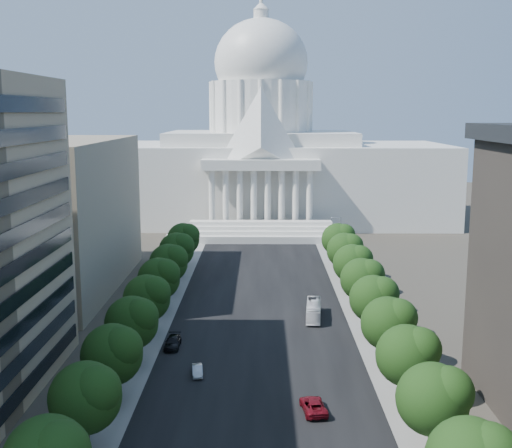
{
  "coord_description": "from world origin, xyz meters",
  "views": [
    {
      "loc": [
        0.32,
        -26.21,
        35.42
      ],
      "look_at": [
        -0.68,
        82.24,
        16.4
      ],
      "focal_mm": 45.0,
      "sensor_mm": 36.0,
      "label": 1
    }
  ],
  "objects_px": {
    "city_bus": "(314,310)",
    "car_silver": "(197,371)",
    "car_red": "(313,406)",
    "car_dark_b": "(173,343)"
  },
  "relations": [
    {
      "from": "city_bus",
      "to": "car_silver",
      "type": "bearing_deg",
      "value": -120.57
    },
    {
      "from": "car_red",
      "to": "city_bus",
      "type": "relative_size",
      "value": 0.56
    },
    {
      "from": "car_silver",
      "to": "car_dark_b",
      "type": "height_order",
      "value": "car_dark_b"
    },
    {
      "from": "car_silver",
      "to": "car_red",
      "type": "bearing_deg",
      "value": -43.16
    },
    {
      "from": "car_red",
      "to": "car_dark_b",
      "type": "relative_size",
      "value": 1.05
    },
    {
      "from": "car_dark_b",
      "to": "car_red",
      "type": "bearing_deg",
      "value": -46.61
    },
    {
      "from": "city_bus",
      "to": "car_dark_b",
      "type": "bearing_deg",
      "value": -142.46
    },
    {
      "from": "car_dark_b",
      "to": "city_bus",
      "type": "relative_size",
      "value": 0.53
    },
    {
      "from": "car_red",
      "to": "car_silver",
      "type": "bearing_deg",
      "value": -43.63
    },
    {
      "from": "car_red",
      "to": "city_bus",
      "type": "distance_m",
      "value": 35.48
    }
  ]
}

